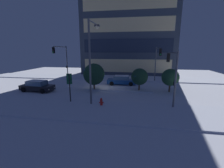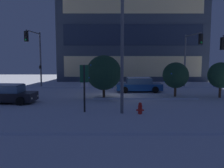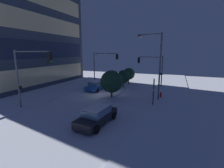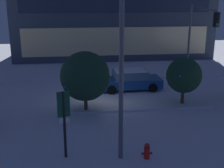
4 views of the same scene
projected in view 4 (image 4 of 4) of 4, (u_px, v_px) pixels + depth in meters
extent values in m
plane|color=silver|center=(94.00, 105.00, 20.29)|extent=(52.00, 52.00, 0.00)
cube|color=silver|center=(89.00, 72.00, 28.28)|extent=(52.00, 5.20, 0.14)
cube|color=silver|center=(142.00, 105.00, 20.08)|extent=(9.00, 1.80, 0.14)
cube|color=#F9E09E|center=(116.00, 41.00, 32.09)|extent=(19.39, 0.10, 2.91)
cube|color=#19478C|center=(130.00, 82.00, 23.48)|extent=(4.75, 2.10, 0.66)
cube|color=slate|center=(130.00, 75.00, 23.31)|extent=(2.59, 1.82, 0.60)
cube|color=white|center=(130.00, 70.00, 23.21)|extent=(2.40, 1.70, 0.04)
sphere|color=#F9E5B2|center=(100.00, 87.00, 22.53)|extent=(0.16, 0.16, 0.16)
sphere|color=#F9E5B2|center=(98.00, 82.00, 23.76)|extent=(0.16, 0.16, 0.16)
cylinder|color=black|center=(112.00, 90.00, 22.41)|extent=(0.67, 0.25, 0.66)
cylinder|color=black|center=(108.00, 82.00, 24.22)|extent=(0.67, 0.25, 0.66)
cylinder|color=black|center=(153.00, 88.00, 22.86)|extent=(0.67, 0.25, 0.66)
cylinder|color=black|center=(146.00, 81.00, 24.67)|extent=(0.67, 0.25, 0.66)
cylinder|color=#565960|center=(189.00, 41.00, 26.63)|extent=(0.18, 0.18, 6.11)
cylinder|color=#565960|center=(203.00, 9.00, 23.45)|extent=(0.12, 4.95, 0.12)
cube|color=black|center=(216.00, 20.00, 21.27)|extent=(0.32, 0.36, 1.00)
sphere|color=black|center=(218.00, 15.00, 20.99)|extent=(0.20, 0.20, 0.20)
sphere|color=black|center=(218.00, 20.00, 21.09)|extent=(0.20, 0.20, 0.20)
sphere|color=green|center=(217.00, 25.00, 21.18)|extent=(0.20, 0.20, 0.20)
cylinder|color=#565960|center=(121.00, 68.00, 12.47)|extent=(0.20, 0.20, 8.45)
cylinder|color=red|center=(147.00, 154.00, 13.52)|extent=(0.26, 0.26, 0.69)
sphere|color=red|center=(147.00, 146.00, 13.40)|extent=(0.22, 0.22, 0.22)
cylinder|color=red|center=(143.00, 154.00, 13.49)|extent=(0.12, 0.10, 0.10)
cylinder|color=red|center=(151.00, 153.00, 13.53)|extent=(0.12, 0.10, 0.10)
cylinder|color=black|center=(65.00, 127.00, 13.27)|extent=(0.12, 0.12, 3.19)
cube|color=#144C2D|center=(63.00, 104.00, 12.97)|extent=(0.55, 0.21, 1.11)
cube|color=white|center=(64.00, 120.00, 13.19)|extent=(0.44, 0.17, 0.24)
cylinder|color=#473323|center=(182.00, 97.00, 20.17)|extent=(0.22, 0.22, 1.06)
sphere|color=#193823|center=(184.00, 75.00, 19.74)|extent=(2.28, 2.28, 2.28)
sphere|color=blue|center=(180.00, 76.00, 18.70)|extent=(0.10, 0.10, 0.10)
sphere|color=blue|center=(181.00, 69.00, 20.80)|extent=(0.10, 0.10, 0.10)
sphere|color=blue|center=(196.00, 65.00, 20.06)|extent=(0.10, 0.10, 0.10)
sphere|color=blue|center=(169.00, 85.00, 19.71)|extent=(0.10, 0.10, 0.10)
sphere|color=blue|center=(195.00, 74.00, 20.47)|extent=(0.10, 0.10, 0.10)
cylinder|color=#473323|center=(86.00, 104.00, 19.08)|extent=(0.22, 0.22, 1.01)
sphere|color=#193823|center=(85.00, 76.00, 18.56)|extent=(3.01, 3.01, 3.01)
sphere|color=blue|center=(99.00, 62.00, 19.45)|extent=(0.10, 0.10, 0.10)
sphere|color=blue|center=(78.00, 88.00, 19.79)|extent=(0.10, 0.10, 0.10)
sphere|color=blue|center=(67.00, 69.00, 17.43)|extent=(0.10, 0.10, 0.10)
sphere|color=blue|center=(65.00, 87.00, 17.70)|extent=(0.10, 0.10, 0.10)
sphere|color=blue|center=(98.00, 97.00, 18.97)|extent=(0.10, 0.10, 0.10)
sphere|color=blue|center=(110.00, 82.00, 18.61)|extent=(0.10, 0.10, 0.10)
sphere|color=blue|center=(224.00, 75.00, 20.93)|extent=(0.10, 0.10, 0.10)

